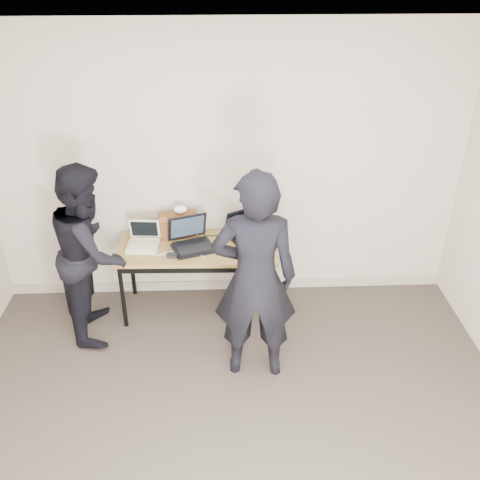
{
  "coord_description": "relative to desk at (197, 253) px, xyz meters",
  "views": [
    {
      "loc": [
        -0.06,
        -2.44,
        3.27
      ],
      "look_at": [
        0.1,
        1.6,
        0.95
      ],
      "focal_mm": 40.0,
      "sensor_mm": 36.0,
      "label": 1
    }
  ],
  "objects": [
    {
      "name": "room",
      "position": [
        0.3,
        -1.89,
        0.69
      ],
      "size": [
        4.6,
        4.6,
        2.8
      ],
      "color": "#3E362F",
      "rests_on": "ground"
    },
    {
      "name": "desk",
      "position": [
        0.0,
        0.0,
        0.0
      ],
      "size": [
        1.52,
        0.69,
        0.72
      ],
      "rotation": [
        0.0,
        0.0,
        -0.03
      ],
      "color": "olive",
      "rests_on": "ground"
    },
    {
      "name": "laptop_beige",
      "position": [
        -0.5,
        0.04,
        0.11
      ],
      "size": [
        0.31,
        0.3,
        0.23
      ],
      "rotation": [
        0.0,
        0.0,
        -0.07
      ],
      "color": "beige",
      "rests_on": "desk"
    },
    {
      "name": "laptop_center",
      "position": [
        -0.05,
        0.02,
        0.12
      ],
      "size": [
        0.47,
        0.46,
        0.29
      ],
      "rotation": [
        0.0,
        0.0,
        0.34
      ],
      "color": "black",
      "rests_on": "desk"
    },
    {
      "name": "laptop_right",
      "position": [
        0.49,
        0.18,
        0.12
      ],
      "size": [
        0.49,
        0.48,
        0.27
      ],
      "rotation": [
        0.0,
        0.0,
        0.5
      ],
      "color": "black",
      "rests_on": "desk"
    },
    {
      "name": "leather_satchel",
      "position": [
        -0.18,
        0.23,
        0.19
      ],
      "size": [
        0.38,
        0.23,
        0.25
      ],
      "rotation": [
        0.0,
        0.0,
        0.15
      ],
      "color": "brown",
      "rests_on": "desk"
    },
    {
      "name": "tissue",
      "position": [
        -0.15,
        0.23,
        0.34
      ],
      "size": [
        0.13,
        0.1,
        0.08
      ],
      "primitive_type": "ellipsoid",
      "rotation": [
        0.0,
        0.0,
        0.0
      ],
      "color": "white",
      "rests_on": "leather_satchel"
    },
    {
      "name": "equipment_box",
      "position": [
        0.63,
        0.19,
        0.14
      ],
      "size": [
        0.3,
        0.26,
        0.15
      ],
      "primitive_type": "cube",
      "rotation": [
        0.0,
        0.0,
        -0.16
      ],
      "color": "black",
      "rests_on": "desk"
    },
    {
      "name": "power_brick",
      "position": [
        -0.22,
        -0.17,
        0.08
      ],
      "size": [
        0.1,
        0.07,
        0.03
      ],
      "primitive_type": "cube",
      "rotation": [
        0.0,
        0.0,
        -0.13
      ],
      "color": "black",
      "rests_on": "desk"
    },
    {
      "name": "cables",
      "position": [
        0.07,
        -0.01,
        0.06
      ],
      "size": [
        0.81,
        0.41,
        0.01
      ],
      "rotation": [
        0.0,
        0.0,
        -0.09
      ],
      "color": "black",
      "rests_on": "desk"
    },
    {
      "name": "person_typist",
      "position": [
        0.49,
        -0.85,
        0.26
      ],
      "size": [
        0.69,
        0.47,
        1.85
      ],
      "primitive_type": "imported",
      "rotation": [
        0.0,
        0.0,
        3.1
      ],
      "color": "black",
      "rests_on": "ground"
    },
    {
      "name": "person_observer",
      "position": [
        -0.93,
        -0.22,
        0.17
      ],
      "size": [
        0.71,
        0.87,
        1.65
      ],
      "primitive_type": "imported",
      "rotation": [
        0.0,
        0.0,
        1.68
      ],
      "color": "black",
      "rests_on": "ground"
    },
    {
      "name": "baseboard",
      "position": [
        0.3,
        0.35,
        -0.61
      ],
      "size": [
        4.5,
        0.03,
        0.1
      ],
      "primitive_type": "cube",
      "color": "#A49988",
      "rests_on": "ground"
    }
  ]
}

